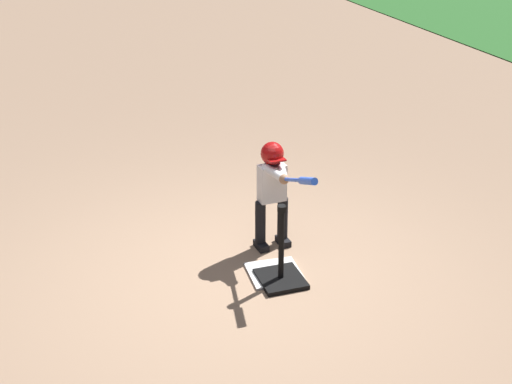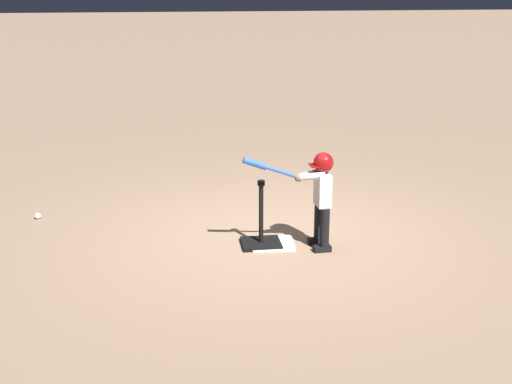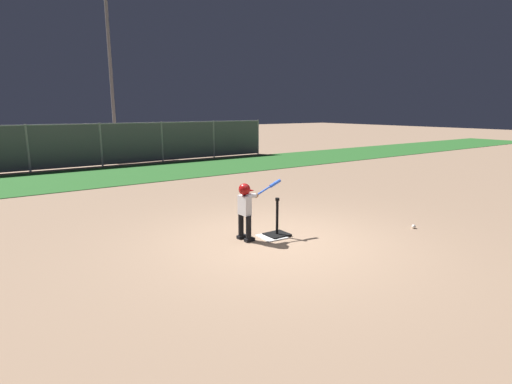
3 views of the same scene
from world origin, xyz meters
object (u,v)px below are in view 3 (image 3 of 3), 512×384
(batting_tee, at_px, (277,230))
(bleachers_right_center, at_px, (133,150))
(batter_child, at_px, (246,205))
(baseball, at_px, (414,226))

(batting_tee, xyz_separation_m, bleachers_right_center, (1.55, 12.58, 0.36))
(batting_tee, distance_m, batter_child, 0.80)
(batting_tee, relative_size, batter_child, 0.70)
(batting_tee, distance_m, bleachers_right_center, 12.68)
(batter_child, distance_m, bleachers_right_center, 12.62)
(baseball, height_order, bleachers_right_center, bleachers_right_center)
(batter_child, height_order, baseball, batter_child)
(batting_tee, bearing_deg, batter_child, 166.24)
(batting_tee, distance_m, baseball, 2.72)
(baseball, distance_m, bleachers_right_center, 13.77)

